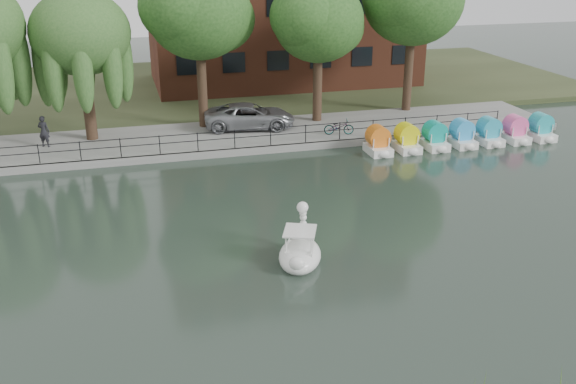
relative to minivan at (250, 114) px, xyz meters
name	(u,v)px	position (x,y,z in m)	size (l,w,h in m)	color
ground_plane	(303,266)	(-1.58, -16.79, -1.25)	(120.00, 120.00, 0.00)	#36413B
promenade	(226,137)	(-1.58, -0.79, -1.05)	(40.00, 6.00, 0.40)	gray
kerb	(236,152)	(-1.58, -3.74, -1.05)	(40.00, 0.25, 0.40)	gray
land_strip	(195,87)	(-1.58, 13.21, -1.07)	(60.00, 22.00, 0.36)	#47512D
railing	(235,134)	(-1.58, -3.54, -0.11)	(32.00, 0.05, 1.00)	black
willow_mid	(80,34)	(-9.08, 0.21, 4.99)	(5.32, 5.32, 8.15)	#473323
broadleaf_center	(199,12)	(-2.58, 1.21, 5.81)	(6.00, 6.00, 9.25)	#473323
broadleaf_right	(319,22)	(4.42, 0.71, 5.13)	(5.40, 5.40, 8.32)	#473323
broadleaf_far	(413,0)	(10.92, 1.71, 6.14)	(6.30, 6.30, 9.71)	#473323
minivan	(250,114)	(0.00, 0.00, 0.00)	(6.13, 2.82, 1.71)	gray
bicycle	(339,126)	(4.69, -2.62, -0.35)	(1.72, 0.60, 1.00)	gray
pedestrian	(44,129)	(-11.52, -0.65, 0.14)	(0.71, 0.48, 1.98)	black
swan_boat	(300,251)	(-1.60, -16.41, -0.80)	(2.32, 2.81, 2.05)	white
pedal_boat_row	(462,136)	(11.11, -5.33, -0.65)	(11.35, 1.70, 1.40)	white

